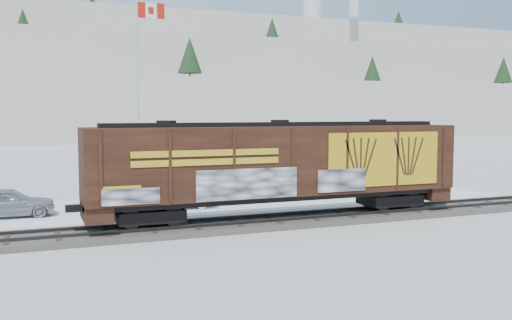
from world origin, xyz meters
name	(u,v)px	position (x,y,z in m)	size (l,w,h in m)	color
ground	(233,227)	(0.00, 0.00, 0.00)	(500.00, 500.00, 0.00)	white
rail_track	(233,224)	(0.00, 0.00, 0.15)	(50.00, 3.40, 0.43)	#59544C
parking_strip	(192,204)	(0.00, 7.50, 0.01)	(40.00, 8.00, 0.03)	white
hillside	(64,80)	(-0.05, 139.79, 14.37)	(360.00, 110.00, 93.00)	white
hopper_railcar	(280,164)	(2.46, -0.01, 3.01)	(18.83, 3.06, 4.62)	black
flagpole	(140,123)	(-2.26, 12.08, 4.85)	(2.30, 0.90, 12.86)	silver
car_silver	(8,202)	(-10.17, 6.67, 0.83)	(1.88, 4.67, 1.59)	#9FA2A6
car_white	(179,197)	(-1.18, 6.03, 0.72)	(1.47, 4.22, 1.39)	silver
car_dark	(318,186)	(8.67, 7.80, 0.67)	(1.80, 4.42, 1.28)	black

